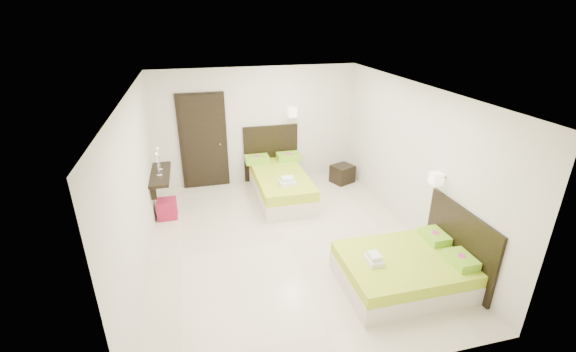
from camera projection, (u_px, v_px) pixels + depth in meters
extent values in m
plane|color=beige|center=(287.00, 242.00, 6.65)|extent=(5.50, 5.50, 0.00)
cube|color=beige|center=(281.00, 190.00, 8.17)|extent=(1.04, 2.09, 0.33)
cube|color=#92B51C|center=(281.00, 178.00, 8.06)|extent=(1.03, 2.07, 0.21)
cube|color=black|center=(271.00, 153.00, 8.88)|extent=(1.25, 0.05, 1.31)
cube|color=#83C323|center=(257.00, 159.00, 8.61)|extent=(0.52, 0.36, 0.15)
cylinder|color=#D6328A|center=(257.00, 156.00, 8.58)|extent=(0.13, 0.13, 0.00)
cube|color=#83C323|center=(289.00, 156.00, 8.77)|extent=(0.52, 0.36, 0.15)
cylinder|color=#D6328A|center=(289.00, 153.00, 8.74)|extent=(0.13, 0.13, 0.00)
cube|color=white|center=(287.00, 183.00, 7.49)|extent=(0.31, 0.23, 0.08)
cube|color=white|center=(287.00, 179.00, 7.46)|extent=(0.24, 0.17, 0.08)
cube|color=beige|center=(292.00, 112.00, 8.47)|extent=(0.19, 0.19, 0.21)
cylinder|color=#2D2116|center=(291.00, 111.00, 8.54)|extent=(0.03, 0.16, 0.03)
cube|color=beige|center=(403.00, 276.00, 5.56)|extent=(1.77, 1.33, 0.28)
cube|color=#92B51C|center=(405.00, 263.00, 5.47)|extent=(1.75, 1.32, 0.18)
cube|color=black|center=(459.00, 244.00, 5.59)|extent=(0.05, 1.51, 1.11)
cube|color=#83C323|center=(461.00, 260.00, 5.28)|extent=(0.30, 0.44, 0.12)
cylinder|color=#D6328A|center=(462.00, 256.00, 5.26)|extent=(0.11, 0.11, 0.00)
cube|color=#83C323|center=(435.00, 236.00, 5.84)|extent=(0.30, 0.44, 0.12)
cylinder|color=#D6328A|center=(435.00, 233.00, 5.81)|extent=(0.11, 0.11, 0.00)
cube|color=white|center=(374.00, 260.00, 5.31)|extent=(0.19, 0.27, 0.07)
cube|color=white|center=(374.00, 256.00, 5.29)|extent=(0.15, 0.20, 0.07)
cube|color=beige|center=(436.00, 178.00, 5.73)|extent=(0.16, 0.16, 0.18)
cylinder|color=#2D2116|center=(441.00, 178.00, 5.75)|extent=(0.16, 0.03, 0.03)
cube|color=black|center=(342.00, 174.00, 8.90)|extent=(0.58, 0.55, 0.41)
cube|color=maroon|center=(167.00, 209.00, 7.37)|extent=(0.36, 0.36, 0.36)
cube|color=black|center=(203.00, 142.00, 8.38)|extent=(1.02, 0.06, 2.14)
cube|color=black|center=(204.00, 142.00, 8.35)|extent=(0.88, 0.04, 2.06)
cylinder|color=silver|center=(220.00, 144.00, 8.42)|extent=(0.03, 0.10, 0.03)
cube|color=black|center=(160.00, 174.00, 7.29)|extent=(0.35, 1.20, 0.06)
cube|color=black|center=(153.00, 192.00, 6.92)|extent=(0.10, 0.04, 0.30)
cube|color=black|center=(156.00, 173.00, 7.73)|extent=(0.10, 0.04, 0.30)
cylinder|color=silver|center=(160.00, 175.00, 7.14)|extent=(0.10, 0.10, 0.02)
cylinder|color=silver|center=(159.00, 169.00, 7.09)|extent=(0.02, 0.02, 0.22)
cone|color=silver|center=(158.00, 163.00, 7.04)|extent=(0.07, 0.07, 0.04)
cylinder|color=white|center=(157.00, 158.00, 7.01)|extent=(0.02, 0.02, 0.15)
sphere|color=#FFB23F|center=(156.00, 154.00, 6.97)|extent=(0.02, 0.02, 0.02)
cylinder|color=silver|center=(160.00, 169.00, 7.41)|extent=(0.10, 0.10, 0.02)
cylinder|color=silver|center=(160.00, 164.00, 7.36)|extent=(0.02, 0.02, 0.22)
cone|color=silver|center=(159.00, 157.00, 7.31)|extent=(0.07, 0.07, 0.04)
cylinder|color=white|center=(158.00, 153.00, 7.27)|extent=(0.02, 0.02, 0.15)
sphere|color=#FFB23F|center=(157.00, 148.00, 7.24)|extent=(0.02, 0.02, 0.02)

